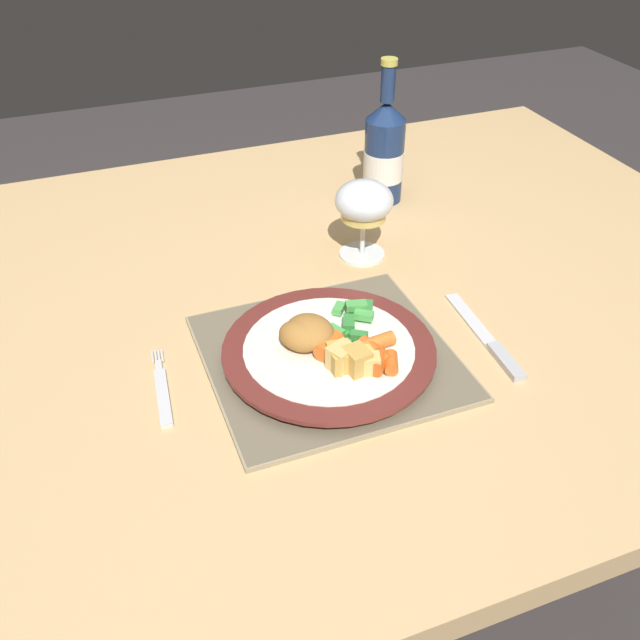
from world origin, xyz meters
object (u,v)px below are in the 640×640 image
dinner_plate (329,352)px  table_knife (489,342)px  dining_table (297,335)px  fork (162,392)px  bottle (384,152)px  wine_glass (364,205)px

dinner_plate → table_knife: dinner_plate is taller
dining_table → fork: fork is taller
dining_table → bottle: size_ratio=6.09×
dining_table → table_knife: size_ratio=7.66×
table_knife → fork: bearing=172.1°
dinner_plate → fork: (-0.20, 0.02, -0.01)m
dining_table → fork: size_ratio=10.54×
fork → table_knife: table_knife is taller
dinner_plate → fork: 0.21m
table_knife → wine_glass: (-0.06, 0.26, 0.08)m
dining_table → dinner_plate: dinner_plate is taller
dinner_plate → bottle: 0.46m
fork → table_knife: size_ratio=0.73×
fork → dining_table: bearing=33.2°
dining_table → dinner_plate: (-0.01, -0.16, 0.09)m
dinner_plate → wine_glass: size_ratio=2.17×
dining_table → wine_glass: (0.13, 0.06, 0.16)m
dinner_plate → wine_glass: bearing=57.2°
dinner_plate → table_knife: (0.21, -0.04, -0.01)m
dinner_plate → fork: dinner_plate is taller
fork → bottle: size_ratio=0.58×
fork → bottle: bearing=38.6°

